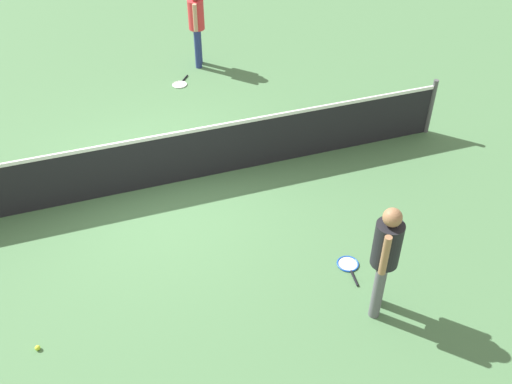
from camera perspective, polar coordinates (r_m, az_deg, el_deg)
The scene contains 7 objects.
ground_plane at distance 9.78m, azimuth -9.16°, elevation 0.72°, with size 40.00×40.00×0.00m, color #4C7A4C.
court_net at distance 9.48m, azimuth -9.46°, elevation 3.10°, with size 10.09×0.09×1.07m.
player_near_side at distance 7.20m, azimuth 12.55°, elevation -5.88°, with size 0.48×0.48×1.70m.
player_far_side at distance 12.96m, azimuth -5.85°, elevation 16.26°, with size 0.43×0.52×1.70m.
tennis_racket_near_player at distance 8.38m, azimuth 9.03°, elevation -7.09°, with size 0.35×0.60×0.03m.
tennis_racket_far_player at distance 12.62m, azimuth -7.44°, elevation 10.44°, with size 0.49×0.57×0.03m.
tennis_ball_baseline at distance 7.82m, azimuth -20.59°, elevation -14.08°, with size 0.07×0.07×0.07m, color #C6E033.
Camera 1 is at (-0.97, -7.68, 5.98)m, focal length 40.88 mm.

